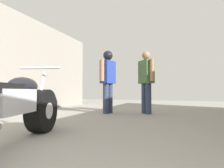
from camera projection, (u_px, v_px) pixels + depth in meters
The scene contains 5 objects.
ground_plane at pixel (128, 122), 3.64m from camera, with size 17.36×17.36×0.00m, color gray.
garage_partition_left at pixel (6, 60), 4.86m from camera, with size 0.08×7.96×2.87m, color gray.
motorcycle_maroon_cruiser at pixel (10, 111), 2.02m from camera, with size 0.87×2.08×0.98m.
mechanic_in_blue at pixel (146, 78), 5.02m from camera, with size 0.54×0.58×1.70m.
mechanic_with_helmet at pixel (108, 76), 5.13m from camera, with size 0.33×0.69×1.75m.
Camera 1 is at (0.99, 0.08, 0.62)m, focal length 29.53 mm.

